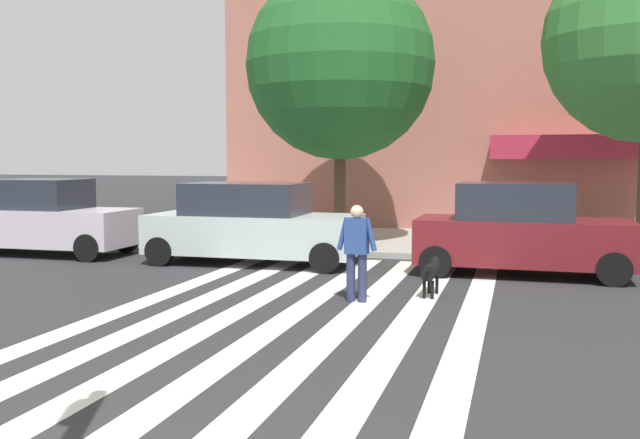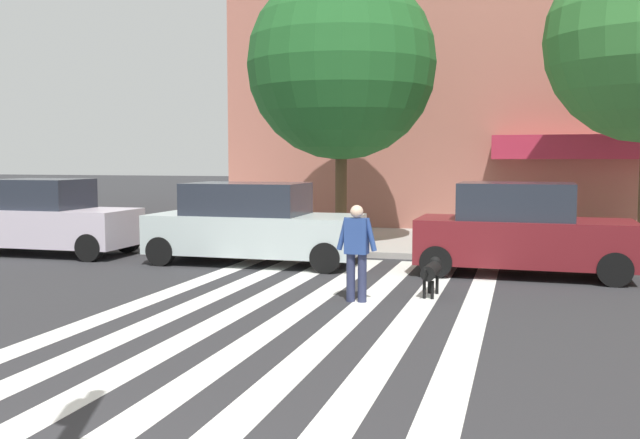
{
  "view_description": "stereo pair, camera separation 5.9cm",
  "coord_description": "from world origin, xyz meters",
  "px_view_note": "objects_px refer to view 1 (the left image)",
  "views": [
    {
      "loc": [
        2.85,
        -3.47,
        2.41
      ],
      "look_at": [
        -0.48,
        8.17,
        1.36
      ],
      "focal_mm": 39.36,
      "sensor_mm": 36.0,
      "label": 1
    },
    {
      "loc": [
        2.91,
        -3.46,
        2.41
      ],
      "look_at": [
        -0.48,
        8.17,
        1.36
      ],
      "focal_mm": 39.36,
      "sensor_mm": 36.0,
      "label": 2
    }
  ],
  "objects_px": {
    "parked_car_behind_first": "(252,225)",
    "parked_car_third_in_line": "(521,231)",
    "street_tree_nearest": "(340,65)",
    "dog_on_leash": "(431,271)",
    "pedestrian_dog_walker": "(357,247)",
    "parked_car_near_curb": "(46,219)"
  },
  "relations": [
    {
      "from": "parked_car_behind_first",
      "to": "dog_on_leash",
      "type": "xyz_separation_m",
      "value": [
        4.45,
        -2.72,
        -0.46
      ]
    },
    {
      "from": "parked_car_third_in_line",
      "to": "parked_car_behind_first",
      "type": "bearing_deg",
      "value": -179.99
    },
    {
      "from": "parked_car_behind_first",
      "to": "pedestrian_dog_walker",
      "type": "bearing_deg",
      "value": -47.45
    },
    {
      "from": "parked_car_behind_first",
      "to": "parked_car_third_in_line",
      "type": "bearing_deg",
      "value": 0.01
    },
    {
      "from": "parked_car_third_in_line",
      "to": "street_tree_nearest",
      "type": "bearing_deg",
      "value": 144.57
    },
    {
      "from": "parked_car_near_curb",
      "to": "parked_car_third_in_line",
      "type": "bearing_deg",
      "value": 0.01
    },
    {
      "from": "street_tree_nearest",
      "to": "pedestrian_dog_walker",
      "type": "xyz_separation_m",
      "value": [
        2.07,
        -6.95,
        -3.97
      ]
    },
    {
      "from": "parked_car_near_curb",
      "to": "pedestrian_dog_walker",
      "type": "relative_size",
      "value": 2.68
    },
    {
      "from": "pedestrian_dog_walker",
      "to": "parked_car_behind_first",
      "type": "bearing_deg",
      "value": 132.55
    },
    {
      "from": "parked_car_behind_first",
      "to": "parked_car_third_in_line",
      "type": "xyz_separation_m",
      "value": [
        5.95,
        0.0,
        0.01
      ]
    },
    {
      "from": "street_tree_nearest",
      "to": "pedestrian_dog_walker",
      "type": "height_order",
      "value": "street_tree_nearest"
    },
    {
      "from": "dog_on_leash",
      "to": "street_tree_nearest",
      "type": "bearing_deg",
      "value": 117.93
    },
    {
      "from": "street_tree_nearest",
      "to": "dog_on_leash",
      "type": "relative_size",
      "value": 6.64
    },
    {
      "from": "parked_car_behind_first",
      "to": "parked_car_third_in_line",
      "type": "height_order",
      "value": "parked_car_third_in_line"
    },
    {
      "from": "street_tree_nearest",
      "to": "pedestrian_dog_walker",
      "type": "bearing_deg",
      "value": -73.41
    },
    {
      "from": "parked_car_near_curb",
      "to": "parked_car_behind_first",
      "type": "relative_size",
      "value": 0.91
    },
    {
      "from": "parked_car_near_curb",
      "to": "parked_car_behind_first",
      "type": "distance_m",
      "value": 5.56
    },
    {
      "from": "parked_car_near_curb",
      "to": "dog_on_leash",
      "type": "bearing_deg",
      "value": -15.19
    },
    {
      "from": "parked_car_third_in_line",
      "to": "dog_on_leash",
      "type": "relative_size",
      "value": 3.96
    },
    {
      "from": "parked_car_behind_first",
      "to": "pedestrian_dog_walker",
      "type": "height_order",
      "value": "parked_car_behind_first"
    },
    {
      "from": "dog_on_leash",
      "to": "parked_car_behind_first",
      "type": "bearing_deg",
      "value": 148.59
    },
    {
      "from": "parked_car_behind_first",
      "to": "pedestrian_dog_walker",
      "type": "relative_size",
      "value": 2.95
    }
  ]
}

